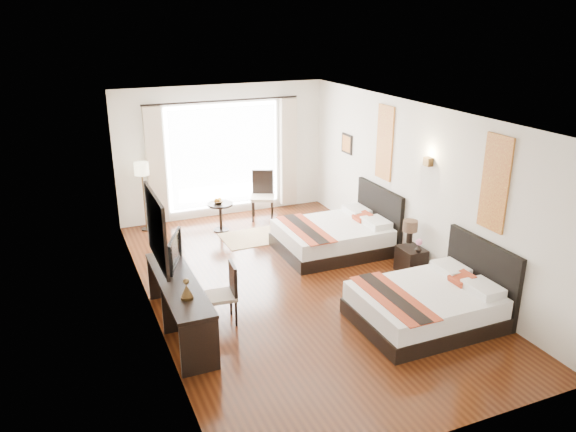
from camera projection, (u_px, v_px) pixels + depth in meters
name	position (u px, v px, depth m)	size (l,w,h in m)	color
floor	(294.00, 285.00, 9.10)	(4.50, 7.50, 0.01)	#351609
ceiling	(294.00, 113.00, 8.15)	(4.50, 7.50, 0.02)	white
wall_headboard	(416.00, 187.00, 9.45)	(0.01, 7.50, 2.80)	silver
wall_desk	(146.00, 223.00, 7.80)	(0.01, 7.50, 2.80)	silver
wall_window	(223.00, 152.00, 11.87)	(4.50, 0.01, 2.80)	silver
wall_entry	(450.00, 317.00, 5.38)	(4.50, 0.01, 2.80)	silver
window_glass	(224.00, 156.00, 11.89)	(2.40, 0.02, 2.20)	white
sheer_curtain	(224.00, 157.00, 11.83)	(2.30, 0.02, 2.10)	white
drape_left	(156.00, 165.00, 11.27)	(0.35, 0.14, 2.35)	#BDAB92
drape_right	(288.00, 152.00, 12.34)	(0.35, 0.14, 2.35)	#BDAB92
art_panel_near	(495.00, 183.00, 7.70)	(0.03, 0.50, 1.35)	maroon
art_panel_far	(385.00, 143.00, 10.13)	(0.03, 0.50, 1.35)	maroon
wall_sconce	(428.00, 162.00, 8.96)	(0.10, 0.14, 0.14)	#412E17
mirror_frame	(156.00, 229.00, 7.19)	(0.04, 1.25, 0.95)	black
mirror_glass	(158.00, 228.00, 7.20)	(0.01, 1.12, 0.82)	white
bed_near	(430.00, 303.00, 7.93)	(1.96, 1.53, 1.10)	black
bed_far	(337.00, 235.00, 10.35)	(1.99, 1.55, 1.12)	black
nightstand	(411.00, 260.00, 9.47)	(0.37, 0.46, 0.45)	black
table_lamp	(410.00, 228.00, 9.41)	(0.25, 0.25, 0.39)	black
vase	(419.00, 246.00, 9.20)	(0.12, 0.12, 0.12)	black
console_desk	(180.00, 306.00, 7.67)	(0.50, 2.20, 0.76)	black
television	(170.00, 251.00, 7.95)	(0.78, 0.10, 0.45)	black
bronze_figurine	(187.00, 290.00, 7.04)	(0.16, 0.16, 0.25)	#412E17
desk_chair	(223.00, 305.00, 7.93)	(0.44, 0.44, 0.88)	tan
floor_lamp	(142.00, 174.00, 11.03)	(0.28, 0.28, 1.41)	black
side_table	(221.00, 217.00, 11.29)	(0.51, 0.51, 0.58)	black
fruit_bowl	(218.00, 202.00, 11.17)	(0.19, 0.19, 0.05)	#463319
window_chair	(263.00, 205.00, 11.97)	(0.62, 0.62, 1.03)	tan
jute_rug	(258.00, 237.00, 11.06)	(1.38, 0.94, 0.01)	tan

